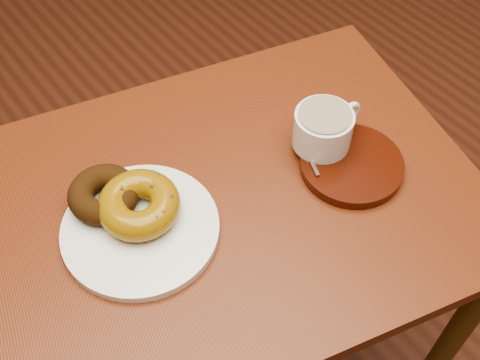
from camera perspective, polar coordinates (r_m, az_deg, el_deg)
ground at (r=1.50m, az=2.12°, el=-15.21°), size 6.00×6.00×0.00m
cafe_table at (r=0.96m, az=-0.95°, el=-5.28°), size 0.84×0.71×0.68m
donut_plate at (r=0.84m, az=-9.41°, el=-4.60°), size 0.29×0.29×0.01m
donut_cinnamon at (r=0.86m, az=-12.80°, el=-1.33°), size 0.14×0.14×0.04m
donut_caramel at (r=0.83m, az=-9.56°, el=-2.32°), size 0.13×0.13×0.04m
saucer at (r=0.91m, az=10.52°, el=1.42°), size 0.17×0.17×0.02m
coffee_cup at (r=0.90m, az=7.95°, el=4.90°), size 0.12×0.09×0.06m
teaspoon at (r=0.92m, az=5.89°, el=3.70°), size 0.04×0.09×0.01m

